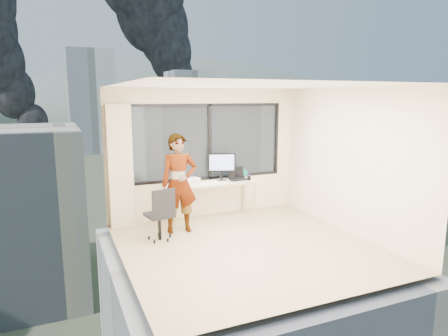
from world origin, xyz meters
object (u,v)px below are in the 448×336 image
desk (211,201)px  game_console (190,180)px  chair (159,213)px  monitor (222,166)px  laptop (239,174)px  person (179,183)px  handbag (243,173)px

desk → game_console: size_ratio=5.36×
chair → monitor: 1.88m
chair → laptop: bearing=12.1°
desk → game_console: bearing=148.0°
chair → person: bearing=21.6°
desk → game_console: (-0.37, 0.23, 0.42)m
monitor → laptop: 0.39m
monitor → laptop: size_ratio=1.49×
monitor → person: bearing=-131.7°
chair → game_console: bearing=38.0°
monitor → desk: bearing=-135.1°
chair → laptop: (1.87, 0.79, 0.39)m
person → handbag: (1.61, 0.70, -0.06)m
game_console → laptop: laptop is taller
chair → game_console: 1.37m
desk → laptop: laptop is taller
desk → laptop: bearing=1.4°
desk → chair: chair is taller
desk → chair: (-1.25, -0.77, 0.10)m
person → laptop: person is taller
handbag → laptop: bearing=-129.6°
chair → game_console: chair is taller
chair → laptop: laptop is taller
person → laptop: (1.43, 0.50, -0.03)m
person → laptop: 1.51m
desk → laptop: size_ratio=4.75×
chair → person: person is taller
desk → person: person is taller
chair → laptop: 2.07m
laptop → handbag: (0.18, 0.19, -0.02)m
monitor → game_console: 0.71m
monitor → game_console: (-0.66, 0.08, -0.24)m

